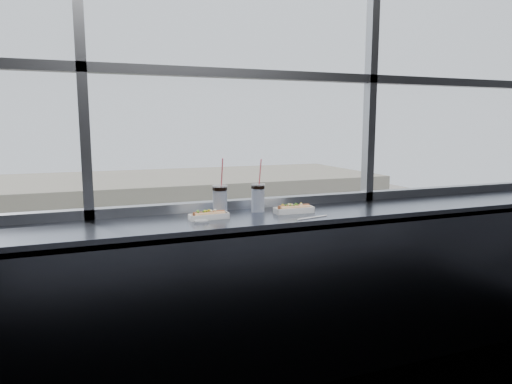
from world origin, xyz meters
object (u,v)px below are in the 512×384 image
object	(u,v)px
car_near_d	(285,362)
tree_right	(257,252)
hotdog_tray_right	(294,209)
soda_cup_right	(258,196)
hotdog_tray_left	(209,215)
car_far_c	(295,295)
car_far_b	(113,321)
pedestrian_d	(244,285)
wrapper	(202,221)
soda_cup_left	(220,199)
loose_straw	(312,218)
car_near_e	(397,340)
pedestrian_c	(153,295)
tree_center	(126,257)
pedestrian_b	(98,296)

from	to	relation	value
car_near_d	tree_right	bearing A→B (deg)	-11.08
hotdog_tray_right	soda_cup_right	world-z (taller)	soda_cup_right
hotdog_tray_left	car_far_c	bearing A→B (deg)	59.51
hotdog_tray_left	car_far_b	distance (m)	26.68
pedestrian_d	wrapper	bearing A→B (deg)	160.04
soda_cup_left	tree_right	world-z (taller)	soda_cup_left
loose_straw	hotdog_tray_left	bearing A→B (deg)	149.33
car_near_d	car_near_e	xyz separation A→B (m)	(6.62, 0.00, -0.03)
car_far_c	tree_right	xyz separation A→B (m)	(-1.20, 4.00, 2.07)
car_far_c	hotdog_tray_left	bearing A→B (deg)	147.70
hotdog_tray_right	car_far_b	size ratio (longest dim) A/B	0.04
car_far_b	car_near_e	xyz separation A→B (m)	(14.18, -8.00, 0.01)
hotdog_tray_left	car_far_b	size ratio (longest dim) A/B	0.04
car_far_c	car_near_e	distance (m)	8.31
car_near_d	pedestrian_d	bearing A→B (deg)	-5.53
loose_straw	car_near_e	xyz separation A→B (m)	(14.11, 16.48, -11.01)
pedestrian_c	car_far_b	bearing A→B (deg)	51.90
wrapper	tree_center	size ratio (longest dim) A/B	0.02
car_near_e	tree_right	bearing A→B (deg)	21.58
car_far_c	pedestrian_b	xyz separation A→B (m)	(-12.62, 4.88, -0.10)
tree_center	hotdog_tray_right	bearing A→B (deg)	-92.44
pedestrian_c	loose_straw	bearing A→B (deg)	84.26
hotdog_tray_right	loose_straw	distance (m)	0.20
hotdog_tray_right	car_far_b	bearing A→B (deg)	91.37
hotdog_tray_right	wrapper	world-z (taller)	hotdog_tray_right
car_far_c	tree_right	distance (m)	4.66
hotdog_tray_right	pedestrian_b	distance (m)	31.23
wrapper	car_far_c	world-z (taller)	wrapper
car_near_d	tree_center	xyz separation A→B (m)	(-6.32, 12.00, 2.66)
hotdog_tray_left	tree_center	world-z (taller)	hotdog_tray_left
car_near_d	pedestrian_c	distance (m)	12.59
car_far_b	pedestrian_d	bearing A→B (deg)	-64.74
pedestrian_d	soda_cup_right	bearing A→B (deg)	160.71
pedestrian_c	tree_center	distance (m)	3.26
hotdog_tray_right	car_near_e	bearing A→B (deg)	50.31
hotdog_tray_left	pedestrian_b	bearing A→B (deg)	87.00
car_near_d	pedestrian_b	world-z (taller)	car_near_d
pedestrian_c	tree_right	distance (m)	8.13
car_far_c	car_near_e	size ratio (longest dim) A/B	0.99
pedestrian_b	pedestrian_d	distance (m)	10.21
hotdog_tray_right	loose_straw	bearing A→B (deg)	-79.03
pedestrian_b	tree_right	world-z (taller)	tree_right
wrapper	soda_cup_right	bearing A→B (deg)	24.84
soda_cup_left	pedestrian_c	bearing A→B (deg)	83.18
tree_center	wrapper	bearing A→B (deg)	-93.71
loose_straw	pedestrian_d	distance (m)	31.13
hotdog_tray_left	tree_center	distance (m)	29.54
car_near_d	tree_center	size ratio (longest dim) A/B	1.14
soda_cup_left	wrapper	xyz separation A→B (m)	(-0.16, -0.17, -0.09)
tree_right	soda_cup_right	bearing A→B (deg)	-111.16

